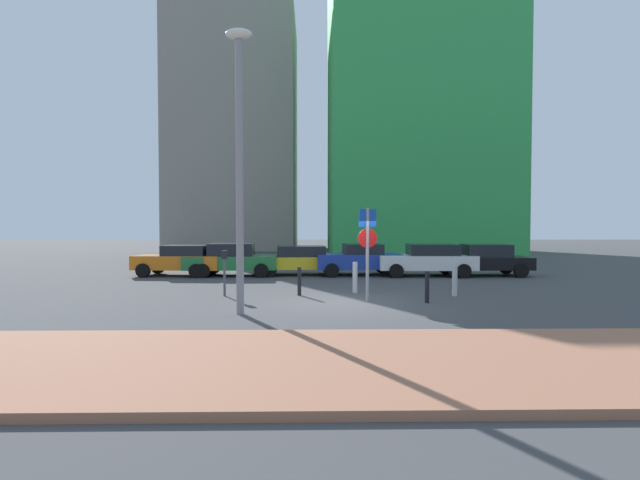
% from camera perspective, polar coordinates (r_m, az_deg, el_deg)
% --- Properties ---
extents(ground_plane, '(120.00, 120.00, 0.00)m').
position_cam_1_polar(ground_plane, '(14.57, 2.85, -7.58)').
color(ground_plane, '#424244').
extents(sidewalk_brick, '(40.00, 4.42, 0.14)m').
position_cam_1_polar(sidewalk_brick, '(8.21, 6.02, -14.55)').
color(sidewalk_brick, '#9E664C').
rests_on(sidewalk_brick, ground).
extents(parked_car_orange, '(4.16, 2.15, 1.43)m').
position_cam_1_polar(parked_car_orange, '(22.98, -16.44, -2.30)').
color(parked_car_orange, orange).
rests_on(parked_car_orange, ground).
extents(parked_car_green, '(4.33, 2.19, 1.51)m').
position_cam_1_polar(parked_car_green, '(22.49, -10.65, -2.27)').
color(parked_car_green, '#237238').
rests_on(parked_car_green, ground).
extents(parked_car_yellow, '(4.27, 2.15, 1.38)m').
position_cam_1_polar(parked_car_yellow, '(22.41, -2.42, -2.36)').
color(parked_car_yellow, gold).
rests_on(parked_car_yellow, ground).
extents(parked_car_blue, '(4.04, 2.22, 1.48)m').
position_cam_1_polar(parked_car_blue, '(22.39, 4.71, -2.30)').
color(parked_car_blue, '#1E389E').
rests_on(parked_car_blue, ground).
extents(parked_car_white, '(4.49, 2.21, 1.48)m').
position_cam_1_polar(parked_car_white, '(22.53, 12.87, -2.28)').
color(parked_car_white, white).
rests_on(parked_car_white, ground).
extents(parked_car_black, '(4.37, 1.96, 1.47)m').
position_cam_1_polar(parked_car_black, '(23.29, 19.09, -2.26)').
color(parked_car_black, black).
rests_on(parked_car_black, ground).
extents(parking_sign_post, '(0.60, 0.14, 2.90)m').
position_cam_1_polar(parking_sign_post, '(14.65, 5.76, -0.35)').
color(parking_sign_post, gray).
rests_on(parking_sign_post, ground).
extents(parking_meter, '(0.18, 0.14, 1.53)m').
position_cam_1_polar(parking_meter, '(16.06, -11.48, -3.20)').
color(parking_meter, '#4C4C51').
rests_on(parking_meter, ground).
extents(street_lamp, '(0.70, 0.36, 7.53)m').
position_cam_1_polar(street_lamp, '(12.84, -9.71, 10.83)').
color(street_lamp, gray).
rests_on(street_lamp, ground).
extents(traffic_bollard_near, '(0.18, 0.18, 0.98)m').
position_cam_1_polar(traffic_bollard_near, '(16.45, 15.97, -4.83)').
color(traffic_bollard_near, '#B7B7BC').
rests_on(traffic_bollard_near, ground).
extents(traffic_bollard_mid, '(0.13, 0.13, 0.96)m').
position_cam_1_polar(traffic_bollard_mid, '(15.96, -2.51, -5.01)').
color(traffic_bollard_mid, black).
rests_on(traffic_bollard_mid, ground).
extents(traffic_bollard_far, '(0.13, 0.13, 0.97)m').
position_cam_1_polar(traffic_bollard_far, '(14.81, 12.82, -5.57)').
color(traffic_bollard_far, black).
rests_on(traffic_bollard_far, ground).
extents(traffic_bollard_edge, '(0.18, 0.18, 1.09)m').
position_cam_1_polar(traffic_bollard_edge, '(16.60, 4.26, -4.52)').
color(traffic_bollard_edge, '#B7B7BC').
rests_on(traffic_bollard_edge, ground).
extents(building_colorful_midrise, '(14.95, 13.05, 27.80)m').
position_cam_1_polar(building_colorful_midrise, '(44.37, 11.34, 16.87)').
color(building_colorful_midrise, green).
rests_on(building_colorful_midrise, ground).
extents(building_under_construction, '(11.88, 11.35, 22.72)m').
position_cam_1_polar(building_under_construction, '(49.09, -10.09, 12.37)').
color(building_under_construction, gray).
rests_on(building_under_construction, ground).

